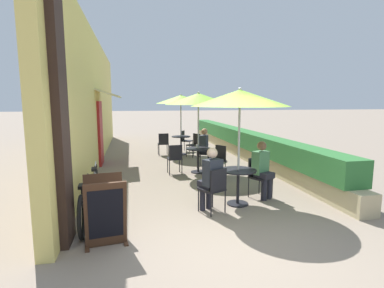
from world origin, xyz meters
name	(u,v)px	position (x,y,z in m)	size (l,w,h in m)	color
ground_plane	(231,245)	(0.00, 0.00, 0.00)	(120.00, 120.00, 0.00)	gray
cafe_facade_wall	(96,101)	(-2.54, 6.90, 2.09)	(0.98, 14.06, 4.20)	#E0CC6B
planter_hedge	(240,142)	(2.75, 6.93, 0.54)	(0.60, 13.06, 1.01)	tan
patio_table_near	(238,180)	(0.72, 1.66, 0.52)	(0.74, 0.74, 0.73)	black
patio_umbrella_near	(240,98)	(0.72, 1.66, 2.16)	(1.94, 1.94, 2.37)	#B7B7BC
cafe_chair_near_left	(215,187)	(0.11, 1.28, 0.52)	(0.54, 0.54, 0.87)	black
seated_patron_near_left	(211,177)	(0.06, 1.38, 0.69)	(0.46, 0.50, 1.25)	#23232D
cafe_chair_near_right	(258,174)	(1.32, 2.04, 0.52)	(0.54, 0.54, 0.87)	black
seated_patron_near_right	(262,167)	(1.37, 1.94, 0.69)	(0.46, 0.50, 1.25)	#23232D
patio_table_mid	(198,155)	(0.54, 4.53, 0.52)	(0.74, 0.74, 0.73)	black
patio_umbrella_mid	(198,99)	(0.54, 4.53, 2.16)	(1.94, 1.94, 2.37)	#B7B7BC
cafe_chair_mid_left	(218,158)	(0.97, 3.96, 0.52)	(0.55, 0.55, 0.87)	black
cafe_chair_mid_right	(202,151)	(0.81, 5.19, 0.52)	(0.54, 0.54, 0.87)	black
seated_patron_mid_right	(205,146)	(0.91, 5.13, 0.69)	(0.50, 0.47, 1.25)	#23232D
cafe_chair_mid_back	(175,157)	(-0.17, 4.43, 0.52)	(0.41, 0.41, 0.87)	black
coffee_cup_mid	(197,146)	(0.53, 4.64, 0.77)	(0.07, 0.07, 0.09)	white
patio_table_far	(181,142)	(0.54, 7.59, 0.52)	(0.74, 0.74, 0.73)	black
patio_umbrella_far	(181,99)	(0.54, 7.59, 2.16)	(1.94, 1.94, 2.37)	#B7B7BC
cafe_chair_far_left	(195,143)	(0.96, 7.02, 0.52)	(0.55, 0.55, 0.87)	black
cafe_chair_far_right	(185,139)	(0.82, 8.25, 0.52)	(0.55, 0.55, 0.87)	black
cafe_chair_far_back	(163,142)	(-0.17, 7.51, 0.52)	(0.40, 0.40, 0.87)	black
bicycle_leaning	(85,204)	(-2.20, 1.20, 0.36)	(0.14, 1.78, 0.79)	black
bicycle_second	(96,185)	(-2.15, 2.35, 0.37)	(0.20, 1.79, 0.81)	black
menu_board	(105,211)	(-1.81, 0.47, 0.49)	(0.67, 0.71, 1.00)	#422819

